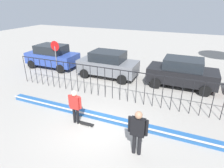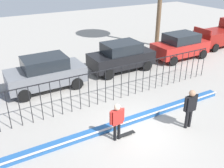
{
  "view_description": "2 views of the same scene",
  "coord_description": "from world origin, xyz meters",
  "views": [
    {
      "loc": [
        3.46,
        -6.27,
        5.28
      ],
      "look_at": [
        -0.22,
        2.31,
        1.21
      ],
      "focal_mm": 31.07,
      "sensor_mm": 36.0,
      "label": 1
    },
    {
      "loc": [
        -5.33,
        -7.05,
        6.51
      ],
      "look_at": [
        -0.11,
        2.11,
        1.43
      ],
      "focal_mm": 40.21,
      "sensor_mm": 36.0,
      "label": 2
    }
  ],
  "objects": [
    {
      "name": "camera_operator",
      "position": [
        2.08,
        -0.75,
        1.09
      ],
      "size": [
        0.73,
        0.27,
        1.81
      ],
      "rotation": [
        0.0,
        0.0,
        2.89
      ],
      "color": "black",
      "rests_on": "ground"
    },
    {
      "name": "parked_car_blue",
      "position": [
        -7.33,
        6.24,
        0.97
      ],
      "size": [
        4.3,
        2.12,
        1.9
      ],
      "rotation": [
        0.0,
        0.0,
        -0.01
      ],
      "color": "#2D479E",
      "rests_on": "ground"
    },
    {
      "name": "skateboard",
      "position": [
        -0.58,
        0.07,
        0.06
      ],
      "size": [
        0.8,
        0.2,
        0.07
      ],
      "rotation": [
        0.0,
        0.0,
        0.27
      ],
      "color": "black",
      "rests_on": "ground"
    },
    {
      "name": "bowl_coping_ledge",
      "position": [
        0.0,
        0.77,
        0.12
      ],
      "size": [
        11.0,
        0.4,
        0.27
      ],
      "color": "#235699",
      "rests_on": "ground"
    },
    {
      "name": "skateboarder",
      "position": [
        -1.05,
        0.05,
        0.99
      ],
      "size": [
        0.66,
        0.25,
        1.64
      ],
      "rotation": [
        0.0,
        0.0,
        -0.02
      ],
      "color": "black",
      "rests_on": "ground"
    },
    {
      "name": "parked_car_black",
      "position": [
        3.0,
        6.32,
        0.97
      ],
      "size": [
        4.3,
        2.12,
        1.9
      ],
      "rotation": [
        0.0,
        0.0,
        -0.03
      ],
      "color": "black",
      "rests_on": "ground"
    },
    {
      "name": "stop_sign",
      "position": [
        -6.11,
        5.24,
        1.62
      ],
      "size": [
        0.76,
        0.07,
        2.5
      ],
      "color": "slate",
      "rests_on": "ground"
    },
    {
      "name": "parked_car_gray",
      "position": [
        -2.15,
        6.06,
        0.97
      ],
      "size": [
        4.3,
        2.12,
        1.9
      ],
      "rotation": [
        0.0,
        0.0,
        0.04
      ],
      "color": "slate",
      "rests_on": "ground"
    },
    {
      "name": "ground_plane",
      "position": [
        0.0,
        0.0,
        0.0
      ],
      "size": [
        60.0,
        60.0,
        0.0
      ],
      "primitive_type": "plane",
      "color": "#9E9991"
    },
    {
      "name": "perimeter_fence",
      "position": [
        0.0,
        2.95,
        1.12
      ],
      "size": [
        14.04,
        0.04,
        1.83
      ],
      "color": "black",
      "rests_on": "ground"
    }
  ]
}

